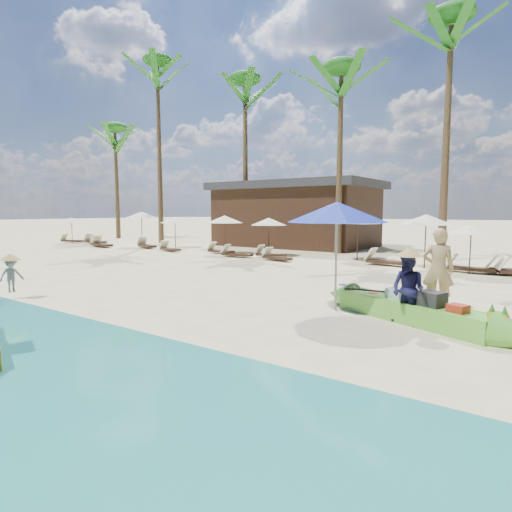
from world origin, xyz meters
The scene contains 34 objects.
ground centered at (0.00, 0.00, 0.00)m, with size 240.00×240.00×0.00m, color #FDF0BB.
wet_sand_strip centered at (0.00, -5.00, 0.00)m, with size 240.00×4.50×0.01m, color tan.
green_canoe centered at (4.29, 1.40, 0.25)m, with size 5.45×2.47×0.73m.
tourist centered at (4.46, 2.86, 0.98)m, with size 0.72×0.47×1.96m, color tan.
vendor_green centered at (4.29, 1.05, 0.75)m, with size 0.73×0.57×1.50m, color #16163D.
vendor_yellow centered at (-5.21, -2.40, 0.65)m, with size 0.60×0.35×0.93m, color gray.
blue_umbrella centered at (2.42, 1.58, 2.34)m, with size 2.40×2.40×2.58m.
resort_parasol_0 centered at (-22.83, 10.07, 1.70)m, with size 1.83×1.83×1.88m.
lounger_0_left centered at (-23.08, 10.10, 0.20)m, with size 1.89×1.06×0.61m.
lounger_0_right centered at (-20.63, 10.44, 0.22)m, with size 1.95×0.70×0.65m.
resort_parasol_1 centered at (-16.32, 11.21, 2.10)m, with size 2.26×2.26×2.33m.
lounger_1_left centered at (-18.46, 9.26, 0.21)m, with size 1.93×1.08×0.63m.
lounger_1_right centered at (-17.84, 9.08, 0.23)m, with size 2.07×0.97×0.68m.
resort_parasol_2 centered at (-13.53, 11.61, 1.80)m, with size 1.94×1.94×2.00m.
lounger_2_left centered at (-14.83, 10.28, 0.21)m, with size 1.95×1.11×0.63m.
resort_parasol_3 centered at (-8.43, 10.47, 1.91)m, with size 2.06×2.06×2.12m.
lounger_3_left centered at (-11.99, 9.62, 0.18)m, with size 1.69×0.82×0.55m.
lounger_3_right centered at (-8.68, 10.30, 0.19)m, with size 1.66×0.52×0.56m.
resort_parasol_4 centered at (-5.75, 10.87, 1.82)m, with size 1.95×1.95×2.01m.
lounger_4_left centered at (-6.81, 9.37, 0.19)m, with size 1.75×0.73×0.58m.
lounger_4_right centered at (-5.30, 10.21, 0.19)m, with size 1.66×0.53×0.56m.
resort_parasol_5 centered at (-1.17, 11.72, 1.98)m, with size 2.13×2.13×2.20m.
lounger_5_left centered at (-4.29, 9.28, 0.18)m, with size 1.68×0.81×0.55m.
resort_parasol_6 centered at (2.24, 10.59, 2.01)m, with size 2.17×2.17×2.23m.
lounger_6_left centered at (0.62, 10.52, 0.22)m, with size 1.99×0.73×0.66m.
lounger_6_right centered at (3.96, 10.24, 0.20)m, with size 1.81×0.62×0.61m.
resort_parasol_7 centered at (4.04, 9.89, 1.70)m, with size 1.83×1.83×1.88m.
lounger_7_left centered at (5.37, 10.46, 0.21)m, with size 1.89×0.63×0.64m.
palm_0 centered at (-24.62, 15.48, 8.11)m, with size 2.08×2.08×9.90m.
palm_1 centered at (-17.59, 14.06, 10.82)m, with size 2.08×2.08×13.60m.
palm_2 centered at (-10.45, 15.08, 9.18)m, with size 2.08×2.08×11.33m.
palm_3 centered at (-3.36, 14.27, 8.58)m, with size 2.08×2.08×10.52m.
palm_4 centered at (2.15, 14.01, 9.45)m, with size 2.08×2.08×11.70m.
pavilion_west centered at (-8.00, 17.50, 2.19)m, with size 10.80×6.60×4.30m.
Camera 1 is at (6.78, -7.83, 2.36)m, focal length 30.00 mm.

